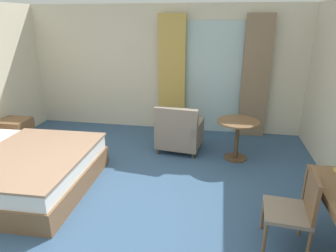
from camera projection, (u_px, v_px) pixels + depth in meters
name	position (u px, v px, depth m)	size (l,w,h in m)	color
ground	(117.00, 214.00, 3.72)	(6.30, 6.80, 0.10)	#38567A
wall_back	(164.00, 69.00, 6.17)	(5.90, 0.12, 2.56)	beige
balcony_glass_door	(213.00, 79.00, 5.98)	(1.20, 0.02, 2.25)	silver
curtain_panel_left	(172.00, 75.00, 6.00)	(0.55, 0.10, 2.37)	tan
curtain_panel_right	(255.00, 78.00, 5.73)	(0.52, 0.10, 2.37)	#897056
bed	(7.00, 169.00, 4.15)	(2.29, 1.94, 1.02)	brown
nightstand	(16.00, 133.00, 5.52)	(0.51, 0.48, 0.52)	brown
desk_chair	(296.00, 207.00, 2.96)	(0.48, 0.51, 0.87)	gray
armchair_by_window	(179.00, 133.00, 5.28)	(0.83, 0.79, 0.87)	gray
round_cafe_table	(238.00, 131.00, 4.92)	(0.69, 0.69, 0.68)	brown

